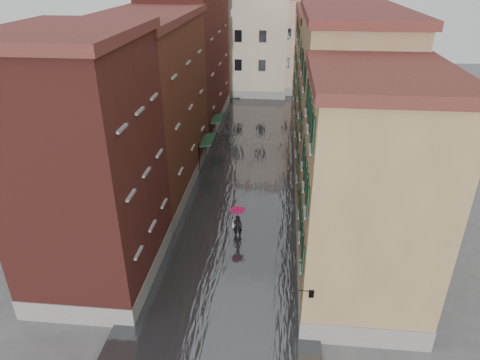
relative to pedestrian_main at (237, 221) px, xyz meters
The scene contains 16 objects.
ground 2.63m from the pedestrian_main, 94.96° to the right, with size 120.00×120.00×0.00m, color #545557.
floodwater 10.78m from the pedestrian_main, 91.06° to the left, with size 10.00×60.00×0.20m, color #414448.
building_left_near 9.88m from the pedestrian_main, 149.21° to the right, with size 6.00×8.00×13.00m, color maroon.
building_left_mid 11.03m from the pedestrian_main, 137.01° to the left, with size 6.00×14.00×12.50m, color #5B2E1C.
building_left_far 23.58m from the pedestrian_main, 108.34° to the left, with size 6.00×16.00×14.00m, color maroon.
building_right_near 9.20m from the pedestrian_main, 32.24° to the right, with size 6.00×8.00×11.50m, color #96704D.
building_right_mid 10.89m from the pedestrian_main, 44.62° to the left, with size 6.00×14.00×13.00m, color #9B825E.
building_right_far 23.19m from the pedestrian_main, 72.61° to the left, with size 6.00×16.00×11.50m, color #96704D.
building_end_cream 36.23m from the pedestrian_main, 95.12° to the left, with size 12.00×9.00×13.00m, color beige.
building_end_pink 38.45m from the pedestrian_main, 81.25° to the left, with size 10.00×9.00×12.00m, color tan.
awning_near 11.17m from the pedestrian_main, 109.37° to the left, with size 1.09×3.08×2.80m.
awning_far 16.50m from the pedestrian_main, 102.95° to the left, with size 1.09×2.78×2.80m.
wall_lantern 9.42m from the pedestrian_main, 63.51° to the right, with size 0.71×0.22×0.35m.
window_planters 5.19m from the pedestrian_main, 33.12° to the right, with size 0.59×7.91×0.84m.
pedestrian_main is the anchor object (origin of this frame).
pedestrian_far 17.31m from the pedestrian_main, 99.14° to the left, with size 0.80×0.62×1.65m, color black.
Camera 1 is at (2.68, -20.74, 15.96)m, focal length 32.00 mm.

